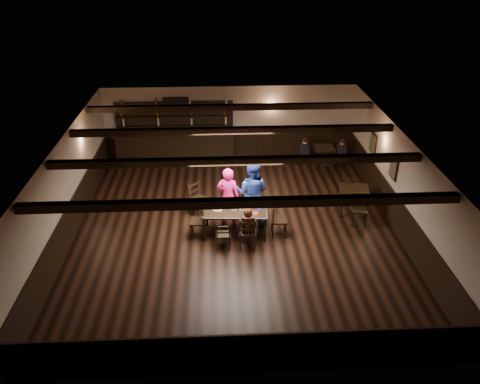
{
  "coord_description": "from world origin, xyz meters",
  "views": [
    {
      "loc": [
        -0.44,
        -11.1,
        7.27
      ],
      "look_at": [
        0.13,
        0.2,
        1.1
      ],
      "focal_mm": 35.0,
      "sensor_mm": 36.0,
      "label": 1
    }
  ],
  "objects_px": {
    "dining_table": "(235,212)",
    "bar_counter": "(176,143)",
    "woman_pink": "(228,197)",
    "man_blue": "(252,193)",
    "chair_near_right": "(248,231)",
    "cake": "(217,208)",
    "chair_near_left": "(223,234)"
  },
  "relations": [
    {
      "from": "man_blue",
      "to": "cake",
      "type": "xyz_separation_m",
      "value": [
        -0.97,
        -0.5,
        -0.18
      ]
    },
    {
      "from": "chair_near_left",
      "to": "man_blue",
      "type": "height_order",
      "value": "man_blue"
    },
    {
      "from": "woman_pink",
      "to": "cake",
      "type": "bearing_deg",
      "value": 67.13
    },
    {
      "from": "chair_near_left",
      "to": "chair_near_right",
      "type": "bearing_deg",
      "value": -3.7
    },
    {
      "from": "dining_table",
      "to": "bar_counter",
      "type": "distance_m",
      "value": 5.29
    },
    {
      "from": "chair_near_right",
      "to": "man_blue",
      "type": "distance_m",
      "value": 1.4
    },
    {
      "from": "cake",
      "to": "man_blue",
      "type": "bearing_deg",
      "value": 27.25
    },
    {
      "from": "woman_pink",
      "to": "chair_near_right",
      "type": "bearing_deg",
      "value": 123.76
    },
    {
      "from": "chair_near_right",
      "to": "bar_counter",
      "type": "bearing_deg",
      "value": 111.67
    },
    {
      "from": "chair_near_right",
      "to": "bar_counter",
      "type": "distance_m",
      "value": 6.1
    },
    {
      "from": "woman_pink",
      "to": "man_blue",
      "type": "relative_size",
      "value": 0.92
    },
    {
      "from": "chair_near_left",
      "to": "man_blue",
      "type": "distance_m",
      "value": 1.61
    },
    {
      "from": "chair_near_left",
      "to": "cake",
      "type": "relative_size",
      "value": 2.97
    },
    {
      "from": "chair_near_left",
      "to": "cake",
      "type": "distance_m",
      "value": 0.85
    },
    {
      "from": "cake",
      "to": "dining_table",
      "type": "bearing_deg",
      "value": -8.12
    },
    {
      "from": "woman_pink",
      "to": "bar_counter",
      "type": "distance_m",
      "value": 4.77
    },
    {
      "from": "dining_table",
      "to": "cake",
      "type": "height_order",
      "value": "cake"
    },
    {
      "from": "dining_table",
      "to": "chair_near_right",
      "type": "height_order",
      "value": "chair_near_right"
    },
    {
      "from": "man_blue",
      "to": "bar_counter",
      "type": "relative_size",
      "value": 0.44
    },
    {
      "from": "dining_table",
      "to": "cake",
      "type": "xyz_separation_m",
      "value": [
        -0.48,
        0.07,
        0.11
      ]
    },
    {
      "from": "dining_table",
      "to": "man_blue",
      "type": "height_order",
      "value": "man_blue"
    },
    {
      "from": "bar_counter",
      "to": "man_blue",
      "type": "bearing_deg",
      "value": -60.58
    },
    {
      "from": "woman_pink",
      "to": "man_blue",
      "type": "bearing_deg",
      "value": -160.04
    },
    {
      "from": "chair_near_right",
      "to": "bar_counter",
      "type": "xyz_separation_m",
      "value": [
        -2.25,
        5.66,
        0.17
      ]
    },
    {
      "from": "chair_near_right",
      "to": "cake",
      "type": "xyz_separation_m",
      "value": [
        -0.77,
        0.82,
        0.24
      ]
    },
    {
      "from": "cake",
      "to": "bar_counter",
      "type": "distance_m",
      "value": 5.06
    },
    {
      "from": "chair_near_left",
      "to": "bar_counter",
      "type": "xyz_separation_m",
      "value": [
        -1.62,
        5.62,
        0.25
      ]
    },
    {
      "from": "dining_table",
      "to": "chair_near_left",
      "type": "bearing_deg",
      "value": -115.44
    },
    {
      "from": "dining_table",
      "to": "woman_pink",
      "type": "bearing_deg",
      "value": 109.34
    },
    {
      "from": "man_blue",
      "to": "bar_counter",
      "type": "distance_m",
      "value": 4.99
    },
    {
      "from": "dining_table",
      "to": "man_blue",
      "type": "bearing_deg",
      "value": 49.09
    },
    {
      "from": "chair_near_right",
      "to": "woman_pink",
      "type": "relative_size",
      "value": 0.53
    }
  ]
}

